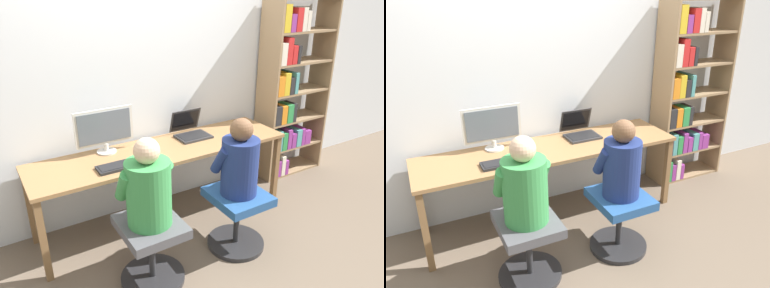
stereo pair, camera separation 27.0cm
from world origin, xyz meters
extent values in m
plane|color=brown|center=(0.00, 0.00, 0.00)|extent=(14.00, 14.00, 0.00)
cube|color=silver|center=(0.00, 0.66, 1.30)|extent=(10.00, 0.05, 2.60)
cube|color=olive|center=(0.00, 0.30, 0.69)|extent=(2.26, 0.59, 0.03)
cube|color=brown|center=(-1.09, 0.04, 0.34)|extent=(0.05, 0.05, 0.67)
cube|color=brown|center=(1.09, 0.04, 0.34)|extent=(0.05, 0.05, 0.67)
cube|color=brown|center=(-1.09, 0.55, 0.34)|extent=(0.05, 0.05, 0.67)
cube|color=brown|center=(1.09, 0.55, 0.34)|extent=(0.05, 0.05, 0.67)
cylinder|color=beige|center=(-0.44, 0.48, 0.71)|extent=(0.16, 0.16, 0.01)
cylinder|color=beige|center=(-0.44, 0.48, 0.75)|extent=(0.04, 0.04, 0.07)
cube|color=beige|center=(-0.44, 0.48, 0.93)|extent=(0.49, 0.02, 0.30)
cube|color=slate|center=(-0.44, 0.46, 0.93)|extent=(0.44, 0.01, 0.26)
cube|color=#2D2D30|center=(0.35, 0.38, 0.71)|extent=(0.30, 0.22, 0.02)
cube|color=black|center=(0.35, 0.38, 0.72)|extent=(0.27, 0.17, 0.00)
cube|color=#2D2D30|center=(0.35, 0.52, 0.83)|extent=(0.30, 0.08, 0.22)
cube|color=black|center=(0.35, 0.52, 0.83)|extent=(0.27, 0.06, 0.18)
cube|color=#232326|center=(-0.43, 0.15, 0.71)|extent=(0.38, 0.15, 0.02)
cube|color=black|center=(-0.43, 0.15, 0.73)|extent=(0.35, 0.12, 0.00)
ellipsoid|color=black|center=(-0.16, 0.16, 0.72)|extent=(0.07, 0.11, 0.04)
cylinder|color=#262628|center=(-0.44, -0.35, 0.02)|extent=(0.47, 0.47, 0.04)
cylinder|color=#262628|center=(-0.44, -0.35, 0.23)|extent=(0.05, 0.05, 0.39)
cube|color=#4C4C51|center=(-0.44, -0.35, 0.46)|extent=(0.41, 0.46, 0.07)
cylinder|color=#262628|center=(0.32, -0.35, 0.02)|extent=(0.47, 0.47, 0.04)
cylinder|color=#262628|center=(0.32, -0.35, 0.23)|extent=(0.05, 0.05, 0.39)
cube|color=#234C84|center=(0.32, -0.35, 0.46)|extent=(0.41, 0.46, 0.07)
cylinder|color=#388C47|center=(-0.44, -0.35, 0.72)|extent=(0.30, 0.30, 0.46)
sphere|color=beige|center=(-0.44, -0.35, 1.03)|extent=(0.17, 0.17, 0.17)
cylinder|color=#388C47|center=(-0.59, -0.28, 0.79)|extent=(0.09, 0.20, 0.26)
cylinder|color=#388C47|center=(-0.30, -0.28, 0.79)|extent=(0.09, 0.20, 0.26)
cylinder|color=navy|center=(0.32, -0.35, 0.72)|extent=(0.28, 0.28, 0.45)
sphere|color=brown|center=(0.32, -0.35, 1.02)|extent=(0.17, 0.17, 0.17)
cylinder|color=navy|center=(0.18, -0.29, 0.78)|extent=(0.08, 0.20, 0.25)
cylinder|color=navy|center=(0.45, -0.29, 0.78)|extent=(0.08, 0.20, 0.25)
cube|color=#997A56|center=(1.29, 0.45, 0.95)|extent=(0.02, 0.31, 1.89)
cube|color=#997A56|center=(2.07, 0.45, 0.95)|extent=(0.02, 0.31, 1.89)
cube|color=#997A56|center=(1.68, 0.45, 0.01)|extent=(0.76, 0.29, 0.02)
cube|color=#997A56|center=(1.68, 0.45, 0.32)|extent=(0.76, 0.29, 0.02)
cube|color=#997A56|center=(1.68, 0.45, 0.63)|extent=(0.76, 0.29, 0.02)
cube|color=#997A56|center=(1.68, 0.45, 0.95)|extent=(0.76, 0.29, 0.02)
cube|color=#997A56|center=(1.68, 0.45, 1.26)|extent=(0.76, 0.29, 0.02)
cube|color=#997A56|center=(1.68, 0.45, 1.57)|extent=(0.76, 0.29, 0.02)
cube|color=#2D8C47|center=(1.33, 0.40, 0.13)|extent=(0.04, 0.19, 0.21)
cube|color=#2D8C47|center=(1.38, 0.41, 0.14)|extent=(0.04, 0.20, 0.23)
cube|color=#8C338C|center=(1.43, 0.40, 0.12)|extent=(0.05, 0.19, 0.19)
cube|color=silver|center=(1.49, 0.39, 0.14)|extent=(0.05, 0.17, 0.23)
cube|color=#8C338C|center=(1.55, 0.39, 0.11)|extent=(0.04, 0.18, 0.17)
cube|color=#8C338C|center=(1.34, 0.41, 0.42)|extent=(0.07, 0.20, 0.18)
cube|color=teal|center=(1.41, 0.42, 0.45)|extent=(0.05, 0.22, 0.23)
cube|color=#2D8C47|center=(1.48, 0.39, 0.43)|extent=(0.06, 0.17, 0.20)
cube|color=#8C338C|center=(1.55, 0.40, 0.45)|extent=(0.06, 0.19, 0.22)
cube|color=#8C338C|center=(1.62, 0.42, 0.42)|extent=(0.06, 0.23, 0.17)
cube|color=teal|center=(1.69, 0.40, 0.43)|extent=(0.07, 0.19, 0.19)
cube|color=#8C338C|center=(1.76, 0.41, 0.43)|extent=(0.05, 0.22, 0.19)
cube|color=#8C338C|center=(1.83, 0.42, 0.41)|extent=(0.09, 0.23, 0.16)
cube|color=#262628|center=(1.35, 0.40, 0.75)|extent=(0.08, 0.19, 0.20)
cube|color=orange|center=(1.43, 0.41, 0.74)|extent=(0.07, 0.21, 0.20)
cube|color=#2D8C47|center=(1.51, 0.39, 0.74)|extent=(0.08, 0.18, 0.20)
cube|color=#262628|center=(1.58, 0.39, 0.75)|extent=(0.05, 0.18, 0.20)
cube|color=orange|center=(1.35, 0.42, 1.06)|extent=(0.08, 0.24, 0.20)
cube|color=gold|center=(1.43, 0.43, 1.07)|extent=(0.07, 0.25, 0.23)
cube|color=#262628|center=(1.50, 0.43, 1.04)|extent=(0.06, 0.26, 0.17)
cube|color=teal|center=(1.56, 0.43, 1.07)|extent=(0.04, 0.25, 0.22)
cube|color=silver|center=(1.34, 0.40, 1.38)|extent=(0.07, 0.19, 0.22)
cube|color=red|center=(1.42, 0.40, 1.40)|extent=(0.07, 0.20, 0.26)
cube|color=red|center=(1.49, 0.41, 1.36)|extent=(0.06, 0.21, 0.18)
cube|color=#262628|center=(1.55, 0.41, 1.36)|extent=(0.04, 0.22, 0.18)
cube|color=gold|center=(1.35, 0.40, 1.71)|extent=(0.08, 0.19, 0.25)
cube|color=#8C338C|center=(1.43, 0.43, 1.66)|extent=(0.06, 0.24, 0.17)
cube|color=red|center=(1.51, 0.39, 1.69)|extent=(0.08, 0.17, 0.22)
cube|color=silver|center=(1.58, 0.41, 1.69)|extent=(0.06, 0.20, 0.22)
cube|color=silver|center=(1.63, 0.40, 1.67)|extent=(0.05, 0.20, 0.19)
camera|label=1|loc=(-1.32, -2.33, 1.99)|focal=35.00mm
camera|label=2|loc=(-1.09, -2.46, 1.99)|focal=35.00mm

